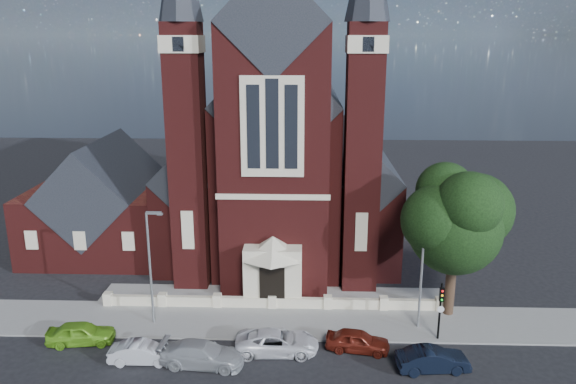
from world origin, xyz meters
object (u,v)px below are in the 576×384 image
object	(u,v)px
church	(282,152)
parish_hall	(105,207)
street_lamp_left	(151,262)
car_white_suv	(277,342)
car_silver_b	(202,354)
street_lamp_right	(423,265)
car_navy	(433,360)
car_dark_red	(358,341)
car_silver_a	(142,352)
street_tree	(458,223)
traffic_signal	(441,304)
car_lime_van	(81,333)

from	to	relation	value
church	parish_hall	size ratio (longest dim) A/B	2.86
street_lamp_left	car_white_suv	world-z (taller)	street_lamp_left
street_lamp_left	car_silver_b	distance (m)	7.47
street_lamp_right	car_navy	size ratio (longest dim) A/B	1.89
car_dark_red	car_silver_a	bearing A→B (deg)	107.10
car_silver_a	car_silver_b	distance (m)	3.68
parish_hall	street_tree	world-z (taller)	street_tree
car_silver_b	car_dark_red	world-z (taller)	car_silver_b
car_silver_b	street_lamp_right	bearing A→B (deg)	-65.06
street_lamp_right	car_dark_red	bearing A→B (deg)	-146.47
church	parish_hall	xyz separation A→B (m)	(-16.00, -4.94, -4.17)
car_navy	street_lamp_left	bearing A→B (deg)	68.32
car_navy	street_tree	bearing A→B (deg)	-28.10
car_silver_b	car_white_suv	bearing A→B (deg)	-64.85
traffic_signal	car_navy	bearing A→B (deg)	-107.90
street_tree	street_lamp_right	distance (m)	3.84
car_silver_b	car_navy	distance (m)	13.67
street_lamp_right	traffic_signal	size ratio (longest dim) A/B	2.02
parish_hall	car_dark_red	size ratio (longest dim) A/B	3.06
street_lamp_right	car_navy	bearing A→B (deg)	-92.12
church	street_lamp_left	world-z (taller)	church
church	car_silver_a	xyz separation A→B (m)	(-7.44, -23.61, -7.53)
car_navy	car_white_suv	bearing A→B (deg)	73.72
street_lamp_right	car_lime_van	bearing A→B (deg)	-173.11
parish_hall	traffic_signal	size ratio (longest dim) A/B	3.05
car_navy	parish_hall	bearing A→B (deg)	47.68
street_lamp_right	traffic_signal	world-z (taller)	street_lamp_right
street_tree	car_dark_red	distance (m)	10.43
street_lamp_right	car_white_suv	world-z (taller)	street_lamp_right
car_navy	street_lamp_right	bearing A→B (deg)	-8.24
church	street_lamp_right	bearing A→B (deg)	-61.96
car_white_suv	street_lamp_right	bearing A→B (deg)	-72.19
car_lime_van	traffic_signal	bearing A→B (deg)	-95.10
street_tree	traffic_signal	xyz separation A→B (m)	(-1.60, -3.28, -4.38)
street_tree	car_lime_van	distance (m)	25.71
car_silver_a	street_lamp_left	bearing A→B (deg)	4.13
street_tree	car_silver_a	size ratio (longest dim) A/B	2.71
parish_hall	street_tree	size ratio (longest dim) A/B	1.14
car_silver_a	parish_hall	bearing A→B (deg)	23.04
car_lime_van	car_silver_b	distance (m)	8.49
street_lamp_right	car_silver_b	size ratio (longest dim) A/B	1.60
street_tree	car_silver_b	bearing A→B (deg)	-158.10
car_dark_red	car_navy	distance (m)	4.69
church	car_lime_van	size ratio (longest dim) A/B	8.23
church	car_silver_a	size ratio (longest dim) A/B	8.84
parish_hall	car_navy	world-z (taller)	parish_hall
church	car_silver_b	size ratio (longest dim) A/B	6.91
church	traffic_signal	xyz separation A→B (m)	(11.00, -20.52, -5.60)
car_white_suv	car_silver_a	bearing A→B (deg)	98.14
car_white_suv	car_dark_red	distance (m)	5.04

